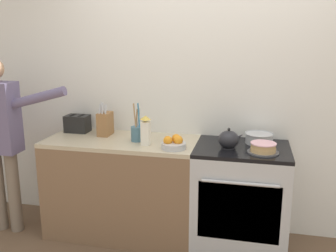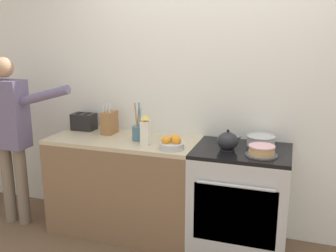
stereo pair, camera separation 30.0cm
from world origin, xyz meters
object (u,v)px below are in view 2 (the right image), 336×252
tea_kettle (228,141)px  fruit_bowl (172,143)px  toaster (84,122)px  person_baker (10,128)px  layer_cake (262,151)px  knife_block (109,122)px  stove_range (240,201)px  utensil_crock (139,132)px  milk_carton (145,131)px  mixing_bowl (261,141)px

tea_kettle → fruit_bowl: 0.44m
toaster → person_baker: person_baker is taller
layer_cake → knife_block: bearing=170.7°
stove_range → knife_block: bearing=174.9°
utensil_crock → person_baker: 1.22m
stove_range → milk_carton: 0.97m
knife_block → utensil_crock: 0.36m
fruit_bowl → person_baker: person_baker is taller
fruit_bowl → person_baker: bearing=-178.8°
utensil_crock → toaster: 0.67m
mixing_bowl → utensil_crock: (-1.02, -0.15, 0.03)m
layer_cake → person_baker: size_ratio=0.15×
knife_block → person_baker: size_ratio=0.19×
stove_range → layer_cake: size_ratio=3.66×
fruit_bowl → person_baker: 1.56m
mixing_bowl → tea_kettle: bearing=-142.3°
knife_block → toaster: (-0.30, 0.05, -0.03)m
tea_kettle → utensil_crock: (-0.78, 0.03, 0.00)m
layer_cake → toaster: toaster is taller
milk_carton → layer_cake: bearing=-0.3°
layer_cake → person_baker: (-2.25, -0.07, 0.02)m
toaster → milk_carton: milk_carton is taller
layer_cake → fruit_bowl: fruit_bowl is taller
utensil_crock → fruit_bowl: 0.38m
fruit_bowl → milk_carton: 0.26m
milk_carton → toaster: bearing=159.7°
person_baker → fruit_bowl: bearing=14.2°
stove_range → utensil_crock: utensil_crock is taller
stove_range → fruit_bowl: 0.74m
mixing_bowl → knife_block: bearing=-178.8°
fruit_bowl → milk_carton: size_ratio=0.79×
knife_block → fruit_bowl: knife_block is taller
fruit_bowl → toaster: toaster is taller
knife_block → fruit_bowl: 0.75m
utensil_crock → fruit_bowl: size_ratio=1.69×
layer_cake → utensil_crock: (-1.05, 0.11, 0.04)m
stove_range → mixing_bowl: size_ratio=3.73×
toaster → utensil_crock: bearing=-15.4°
stove_range → toaster: size_ratio=3.83×
utensil_crock → layer_cake: bearing=-5.8°
tea_kettle → person_baker: bearing=-175.8°
layer_cake → mixing_bowl: 0.26m
stove_range → layer_cake: (0.16, -0.12, 0.48)m
milk_carton → person_baker: (-1.31, -0.08, -0.06)m
tea_kettle → knife_block: 1.13m
mixing_bowl → utensil_crock: utensil_crock is taller
mixing_bowl → milk_carton: milk_carton is taller
fruit_bowl → toaster: bearing=162.0°
person_baker → milk_carton: bearing=16.4°
milk_carton → person_baker: size_ratio=0.16×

